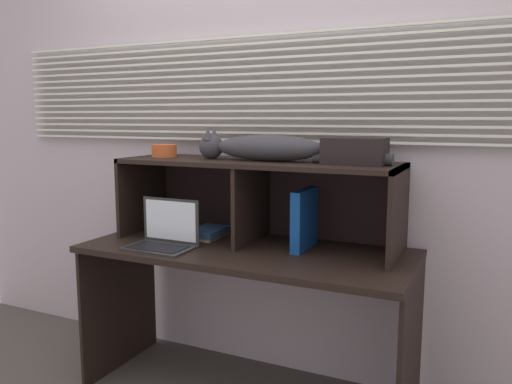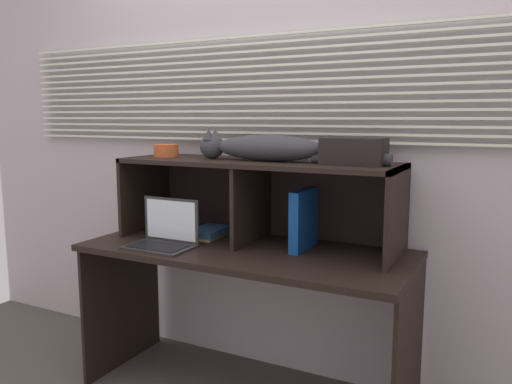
# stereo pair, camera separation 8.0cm
# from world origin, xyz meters

# --- Properties ---
(back_panel_with_blinds) EXTENTS (4.40, 0.08, 2.50)m
(back_panel_with_blinds) POSITION_xyz_m (0.00, 0.55, 1.26)
(back_panel_with_blinds) COLOR #BBAEB6
(back_panel_with_blinds) RESTS_ON ground
(desk) EXTENTS (1.56, 0.67, 0.75)m
(desk) POSITION_xyz_m (0.00, 0.18, 0.61)
(desk) COLOR black
(desk) RESTS_ON ground
(hutch_shelf_unit) EXTENTS (1.38, 0.42, 0.41)m
(hutch_shelf_unit) POSITION_xyz_m (-0.00, 0.32, 1.04)
(hutch_shelf_unit) COLOR black
(hutch_shelf_unit) RESTS_ON desk
(cat) EXTENTS (0.95, 0.15, 0.15)m
(cat) POSITION_xyz_m (0.05, 0.29, 1.22)
(cat) COLOR #35363A
(cat) RESTS_ON hutch_shelf_unit
(laptop) EXTENTS (0.32, 0.21, 0.23)m
(laptop) POSITION_xyz_m (-0.36, 0.03, 0.80)
(laptop) COLOR #2A2A2A
(laptop) RESTS_ON desk
(binder_upright) EXTENTS (0.05, 0.26, 0.28)m
(binder_upright) POSITION_xyz_m (0.25, 0.29, 0.89)
(binder_upright) COLOR #104190
(binder_upright) RESTS_ON desk
(book_stack) EXTENTS (0.15, 0.22, 0.05)m
(book_stack) POSITION_xyz_m (-0.27, 0.29, 0.77)
(book_stack) COLOR tan
(book_stack) RESTS_ON desk
(small_basket) EXTENTS (0.13, 0.13, 0.07)m
(small_basket) POSITION_xyz_m (-0.53, 0.29, 1.19)
(small_basket) COLOR #C05428
(small_basket) RESTS_ON hutch_shelf_unit
(storage_box) EXTENTS (0.27, 0.16, 0.12)m
(storage_box) POSITION_xyz_m (0.48, 0.29, 1.21)
(storage_box) COLOR black
(storage_box) RESTS_ON hutch_shelf_unit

